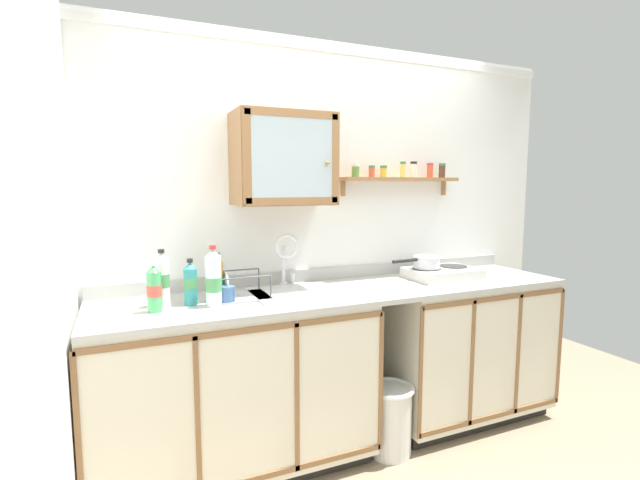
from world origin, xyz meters
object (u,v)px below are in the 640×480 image
object	(u,v)px
bottle_opaque_white_0	(162,280)
mug	(226,295)
sink	(294,296)
bottle_water_clear_2	(213,279)
bottle_detergent_teal_1	(191,283)
wall_cabinet	(283,159)
dish_rack	(238,294)
trash_bin	(390,418)
hot_plate_stove	(442,273)
saucepan	(426,262)
bottle_soda_green_3	(154,289)
bottle_juice_amber_4	(218,278)

from	to	relation	value
bottle_opaque_white_0	mug	world-z (taller)	bottle_opaque_white_0
sink	bottle_water_clear_2	world-z (taller)	sink
sink	bottle_detergent_teal_1	distance (m)	0.60
bottle_water_clear_2	wall_cabinet	xyz separation A→B (m)	(0.46, 0.23, 0.63)
dish_rack	trash_bin	bearing A→B (deg)	-17.11
bottle_water_clear_2	trash_bin	xyz separation A→B (m)	(0.99, -0.15, -0.89)
hot_plate_stove	saucepan	bearing A→B (deg)	169.10
mug	trash_bin	xyz separation A→B (m)	(0.92, -0.18, -0.80)
hot_plate_stove	bottle_opaque_white_0	bearing A→B (deg)	-179.87
bottle_detergent_teal_1	hot_plate_stove	bearing A→B (deg)	1.28
hot_plate_stove	saucepan	xyz separation A→B (m)	(-0.12, 0.02, 0.08)
bottle_detergent_teal_1	bottle_water_clear_2	size ratio (longest dim) A/B	0.77
bottle_soda_green_3	dish_rack	bearing A→B (deg)	13.22
sink	bottle_detergent_teal_1	bearing A→B (deg)	-176.45
sink	dish_rack	xyz separation A→B (m)	(-0.33, -0.00, 0.04)
bottle_opaque_white_0	mug	bearing A→B (deg)	-13.17
sink	trash_bin	xyz separation A→B (m)	(0.50, -0.26, -0.73)
sink	mug	world-z (taller)	sink
bottle_opaque_white_0	trash_bin	distance (m)	1.54
bottle_soda_green_3	hot_plate_stove	bearing A→B (deg)	3.27
bottle_water_clear_2	bottle_detergent_teal_1	bearing A→B (deg)	144.91
bottle_water_clear_2	mug	distance (m)	0.12
mug	trash_bin	size ratio (longest dim) A/B	0.31
bottle_opaque_white_0	bottle_soda_green_3	distance (m)	0.11
bottle_detergent_teal_1	wall_cabinet	size ratio (longest dim) A/B	0.42
bottle_detergent_teal_1	bottle_water_clear_2	world-z (taller)	bottle_water_clear_2
bottle_opaque_white_0	wall_cabinet	distance (m)	0.95
hot_plate_stove	trash_bin	world-z (taller)	hot_plate_stove
sink	trash_bin	distance (m)	0.93
saucepan	bottle_juice_amber_4	xyz separation A→B (m)	(-1.38, 0.01, -0.00)
bottle_opaque_white_0	bottle_water_clear_2	distance (m)	0.26
bottle_soda_green_3	mug	distance (m)	0.37
bottle_detergent_teal_1	bottle_juice_amber_4	xyz separation A→B (m)	(0.15, 0.07, 0.00)
saucepan	bottle_opaque_white_0	bearing A→B (deg)	-179.08
bottle_opaque_white_0	bottle_water_clear_2	xyz separation A→B (m)	(0.24, -0.11, 0.00)
saucepan	bottle_soda_green_3	world-z (taller)	bottle_soda_green_3
saucepan	bottle_juice_amber_4	bearing A→B (deg)	179.72
sink	bottle_detergent_teal_1	size ratio (longest dim) A/B	2.04
bottle_water_clear_2	bottle_opaque_white_0	bearing A→B (deg)	156.22
bottle_soda_green_3	dish_rack	distance (m)	0.46
dish_rack	trash_bin	size ratio (longest dim) A/B	0.74
bottle_detergent_teal_1	dish_rack	size ratio (longest dim) A/B	0.79
bottle_water_clear_2	mug	size ratio (longest dim) A/B	2.47
bottle_opaque_white_0	trash_bin	xyz separation A→B (m)	(1.23, -0.25, -0.89)
hot_plate_stove	trash_bin	size ratio (longest dim) A/B	1.12
bottle_water_clear_2	sink	bearing A→B (deg)	12.82
saucepan	bottle_detergent_teal_1	world-z (taller)	bottle_detergent_teal_1
bottle_opaque_white_0	wall_cabinet	xyz separation A→B (m)	(0.70, 0.12, 0.63)
bottle_soda_green_3	mug	size ratio (longest dim) A/B	1.96
bottle_water_clear_2	bottle_soda_green_3	size ratio (longest dim) A/B	1.26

